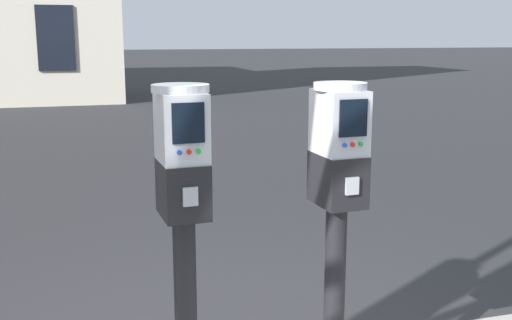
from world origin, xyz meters
TOP-DOWN VIEW (x-y plane):
  - parking_meter_near_kerb at (-0.26, -0.33)m, footprint 0.23×0.26m
  - parking_meter_twin_adjacent at (0.38, -0.33)m, footprint 0.23×0.26m

SIDE VIEW (x-z plane):
  - parking_meter_twin_adjacent at x=0.38m, z-range 0.41..1.84m
  - parking_meter_near_kerb at x=-0.26m, z-range 0.41..1.84m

